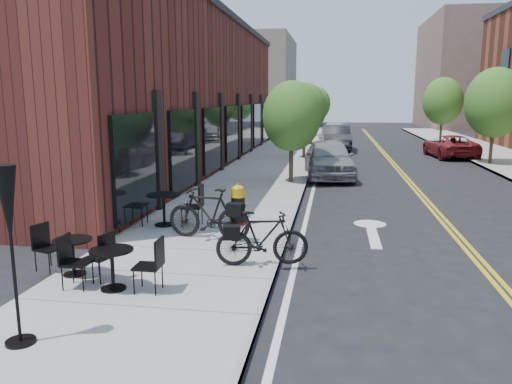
{
  "coord_description": "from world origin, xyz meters",
  "views": [
    {
      "loc": [
        1.0,
        -9.85,
        3.29
      ],
      "look_at": [
        -0.87,
        2.08,
        1.0
      ],
      "focal_mm": 35.0,
      "sensor_mm": 36.0,
      "label": 1
    }
  ],
  "objects_px": {
    "parked_car_b": "(336,138)",
    "bicycle_left": "(209,214)",
    "parked_car_a": "(329,158)",
    "bistro_set_a": "(112,263)",
    "parked_car_far": "(450,146)",
    "bistro_set_b": "(73,252)",
    "parked_car_c": "(334,132)",
    "bicycle_right": "(262,238)",
    "bistro_set_c": "(164,205)",
    "fire_hydrant": "(238,205)",
    "patio_umbrella": "(9,218)"
  },
  "relations": [
    {
      "from": "bistro_set_c",
      "to": "parked_car_b",
      "type": "relative_size",
      "value": 0.41
    },
    {
      "from": "patio_umbrella",
      "to": "parked_car_c",
      "type": "xyz_separation_m",
      "value": [
        3.95,
        33.97,
        -1.12
      ]
    },
    {
      "from": "fire_hydrant",
      "to": "bistro_set_c",
      "type": "relative_size",
      "value": 0.53
    },
    {
      "from": "bistro_set_c",
      "to": "parked_car_far",
      "type": "bearing_deg",
      "value": 55.93
    },
    {
      "from": "fire_hydrant",
      "to": "bicycle_right",
      "type": "height_order",
      "value": "bicycle_right"
    },
    {
      "from": "parked_car_a",
      "to": "parked_car_far",
      "type": "height_order",
      "value": "parked_car_a"
    },
    {
      "from": "patio_umbrella",
      "to": "parked_car_far",
      "type": "bearing_deg",
      "value": 66.26
    },
    {
      "from": "parked_car_far",
      "to": "parked_car_c",
      "type": "bearing_deg",
      "value": -64.05
    },
    {
      "from": "fire_hydrant",
      "to": "patio_umbrella",
      "type": "xyz_separation_m",
      "value": [
        -1.62,
        -6.64,
        1.2
      ]
    },
    {
      "from": "parked_car_b",
      "to": "bistro_set_c",
      "type": "bearing_deg",
      "value": -105.22
    },
    {
      "from": "parked_car_far",
      "to": "parked_car_a",
      "type": "bearing_deg",
      "value": 45.49
    },
    {
      "from": "bistro_set_a",
      "to": "bistro_set_b",
      "type": "height_order",
      "value": "bistro_set_a"
    },
    {
      "from": "fire_hydrant",
      "to": "parked_car_far",
      "type": "relative_size",
      "value": 0.23
    },
    {
      "from": "parked_car_far",
      "to": "bistro_set_a",
      "type": "bearing_deg",
      "value": 59.26
    },
    {
      "from": "parked_car_a",
      "to": "bistro_set_a",
      "type": "bearing_deg",
      "value": -110.38
    },
    {
      "from": "parked_car_b",
      "to": "parked_car_a",
      "type": "bearing_deg",
      "value": -94.91
    },
    {
      "from": "bicycle_right",
      "to": "parked_car_b",
      "type": "relative_size",
      "value": 0.37
    },
    {
      "from": "bicycle_left",
      "to": "parked_car_a",
      "type": "bearing_deg",
      "value": 175.27
    },
    {
      "from": "bistro_set_b",
      "to": "bicycle_left",
      "type": "bearing_deg",
      "value": 71.56
    },
    {
      "from": "bistro_set_a",
      "to": "bistro_set_c",
      "type": "relative_size",
      "value": 0.86
    },
    {
      "from": "parked_car_c",
      "to": "patio_umbrella",
      "type": "bearing_deg",
      "value": -90.4
    },
    {
      "from": "parked_car_b",
      "to": "parked_car_c",
      "type": "distance_m",
      "value": 7.41
    },
    {
      "from": "bistro_set_b",
      "to": "parked_car_far",
      "type": "xyz_separation_m",
      "value": [
        11.0,
        21.12,
        0.07
      ]
    },
    {
      "from": "patio_umbrella",
      "to": "parked_car_a",
      "type": "relative_size",
      "value": 0.5
    },
    {
      "from": "bistro_set_a",
      "to": "parked_car_far",
      "type": "height_order",
      "value": "parked_car_far"
    },
    {
      "from": "bistro_set_a",
      "to": "parked_car_a",
      "type": "relative_size",
      "value": 0.36
    },
    {
      "from": "parked_car_a",
      "to": "bicycle_left",
      "type": "bearing_deg",
      "value": -110.25
    },
    {
      "from": "parked_car_c",
      "to": "bistro_set_b",
      "type": "bearing_deg",
      "value": -92.01
    },
    {
      "from": "bicycle_left",
      "to": "parked_car_b",
      "type": "bearing_deg",
      "value": -178.22
    },
    {
      "from": "bistro_set_b",
      "to": "parked_car_c",
      "type": "relative_size",
      "value": 0.35
    },
    {
      "from": "parked_car_b",
      "to": "fire_hydrant",
      "type": "bearing_deg",
      "value": -100.43
    },
    {
      "from": "parked_car_b",
      "to": "parked_car_far",
      "type": "distance_m",
      "value": 6.95
    },
    {
      "from": "bistro_set_a",
      "to": "parked_car_c",
      "type": "height_order",
      "value": "parked_car_c"
    },
    {
      "from": "bistro_set_c",
      "to": "fire_hydrant",
      "type": "bearing_deg",
      "value": 11.19
    },
    {
      "from": "fire_hydrant",
      "to": "bistro_set_b",
      "type": "height_order",
      "value": "fire_hydrant"
    },
    {
      "from": "parked_car_c",
      "to": "bistro_set_a",
      "type": "bearing_deg",
      "value": -90.11
    },
    {
      "from": "fire_hydrant",
      "to": "parked_car_a",
      "type": "distance_m",
      "value": 8.97
    },
    {
      "from": "parked_car_b",
      "to": "bicycle_left",
      "type": "bearing_deg",
      "value": -100.99
    },
    {
      "from": "fire_hydrant",
      "to": "parked_car_a",
      "type": "bearing_deg",
      "value": 97.01
    },
    {
      "from": "bistro_set_a",
      "to": "parked_car_a",
      "type": "xyz_separation_m",
      "value": [
        3.4,
        13.39,
        0.23
      ]
    },
    {
      "from": "bistro_set_c",
      "to": "parked_car_a",
      "type": "distance_m",
      "value": 9.98
    },
    {
      "from": "bistro_set_b",
      "to": "parked_car_far",
      "type": "bearing_deg",
      "value": 78.75
    },
    {
      "from": "bicycle_left",
      "to": "bistro_set_c",
      "type": "bearing_deg",
      "value": -116.54
    },
    {
      "from": "bistro_set_b",
      "to": "bistro_set_c",
      "type": "bearing_deg",
      "value": 99.64
    },
    {
      "from": "fire_hydrant",
      "to": "parked_car_b",
      "type": "xyz_separation_m",
      "value": [
        2.47,
        19.92,
        0.18
      ]
    },
    {
      "from": "bicycle_right",
      "to": "parked_car_a",
      "type": "bearing_deg",
      "value": -18.08
    },
    {
      "from": "bicycle_left",
      "to": "bistro_set_b",
      "type": "relative_size",
      "value": 1.19
    },
    {
      "from": "patio_umbrella",
      "to": "bistro_set_b",
      "type": "bearing_deg",
      "value": 103.64
    },
    {
      "from": "patio_umbrella",
      "to": "parked_car_c",
      "type": "height_order",
      "value": "patio_umbrella"
    },
    {
      "from": "fire_hydrant",
      "to": "bistro_set_c",
      "type": "xyz_separation_m",
      "value": [
        -1.81,
        -0.45,
        0.03
      ]
    }
  ]
}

